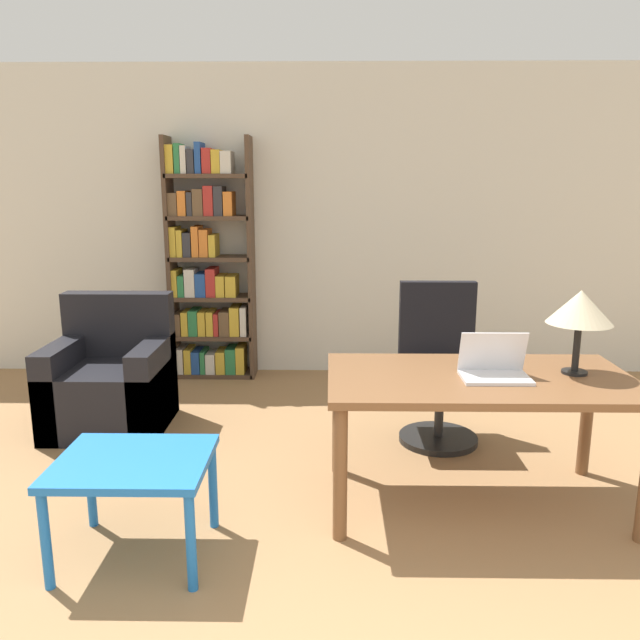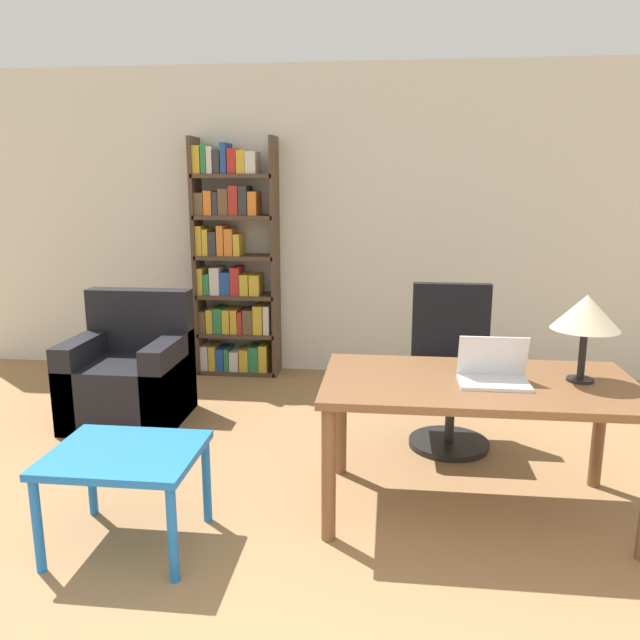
# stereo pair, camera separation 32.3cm
# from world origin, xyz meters

# --- Properties ---
(wall_back) EXTENTS (8.00, 0.06, 2.70)m
(wall_back) POSITION_xyz_m (0.00, 4.53, 1.35)
(wall_back) COLOR silver
(wall_back) RESTS_ON ground_plane
(desk) EXTENTS (1.58, 0.84, 0.72)m
(desk) POSITION_xyz_m (0.60, 2.06, 0.63)
(desk) COLOR brown
(desk) RESTS_ON ground_plane
(laptop) EXTENTS (0.34, 0.23, 0.23)m
(laptop) POSITION_xyz_m (0.66, 2.03, 0.77)
(laptop) COLOR silver
(laptop) RESTS_ON desk
(table_lamp) EXTENTS (0.33, 0.33, 0.44)m
(table_lamp) POSITION_xyz_m (1.11, 2.11, 1.07)
(table_lamp) COLOR black
(table_lamp) RESTS_ON desk
(office_chair) EXTENTS (0.54, 0.54, 1.05)m
(office_chair) POSITION_xyz_m (0.55, 2.96, 0.48)
(office_chair) COLOR black
(office_chair) RESTS_ON ground_plane
(side_table_blue) EXTENTS (0.69, 0.57, 0.49)m
(side_table_blue) POSITION_xyz_m (-1.08, 1.54, 0.42)
(side_table_blue) COLOR blue
(side_table_blue) RESTS_ON ground_plane
(armchair) EXTENTS (0.78, 0.73, 0.93)m
(armchair) POSITION_xyz_m (-1.73, 3.12, 0.31)
(armchair) COLOR black
(armchair) RESTS_ON ground_plane
(bookshelf) EXTENTS (0.74, 0.28, 2.09)m
(bookshelf) POSITION_xyz_m (-1.25, 4.34, 0.97)
(bookshelf) COLOR #4C3828
(bookshelf) RESTS_ON ground_plane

